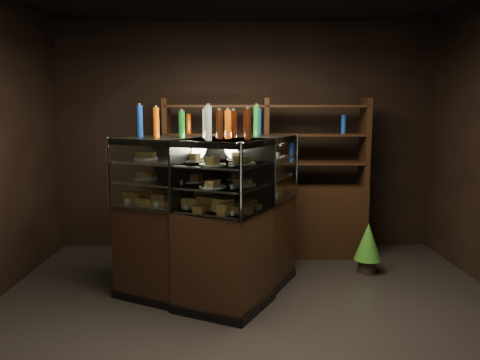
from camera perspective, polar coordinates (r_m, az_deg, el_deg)
name	(u,v)px	position (r m, az deg, el deg)	size (l,w,h in m)	color
ground	(253,327)	(4.22, 1.56, -17.44)	(5.00, 5.00, 0.00)	black
room_shell	(254,98)	(3.80, 1.68, 9.97)	(5.02, 5.02, 3.01)	black
display_case	(216,245)	(4.68, -2.91, -7.86)	(1.92, 1.64, 1.59)	black
food_display	(216,182)	(4.54, -2.93, -0.25)	(1.47, 1.27, 0.48)	#C58E46
bottles_top	(215,123)	(4.50, -3.02, 6.97)	(1.30, 1.13, 0.30)	#B20C0A
potted_conifer	(368,241)	(5.56, 15.35, -7.16)	(0.31, 0.31, 0.66)	black
back_shelving	(265,209)	(5.99, 3.11, -3.56)	(2.54, 0.47, 2.00)	black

